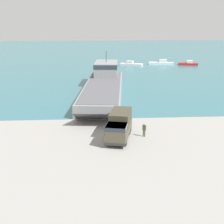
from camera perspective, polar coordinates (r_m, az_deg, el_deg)
name	(u,v)px	position (r m, az deg, el deg)	size (l,w,h in m)	color
ground_plane	(113,135)	(41.36, 0.27, -4.14)	(240.00, 240.00, 0.00)	gray
water_surface	(98,55)	(136.28, -2.58, 10.44)	(240.00, 180.00, 0.01)	#336B75
landing_craft	(104,83)	(65.02, -1.45, 5.25)	(10.49, 36.07, 7.62)	gray
military_truck	(119,125)	(39.72, 1.35, -2.45)	(4.17, 7.80, 3.25)	#4C4738
soldier_on_ramp	(144,129)	(40.55, 5.91, -3.10)	(0.50, 0.39, 1.79)	#3D4C33
moored_boat_a	(161,63)	(106.38, 9.03, 8.83)	(8.41, 3.82, 1.80)	white
moored_boat_b	(131,64)	(102.95, 3.50, 8.72)	(7.55, 4.69, 1.62)	white
moored_boat_c	(188,64)	(107.54, 13.78, 8.61)	(6.63, 3.70, 1.57)	#B22323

